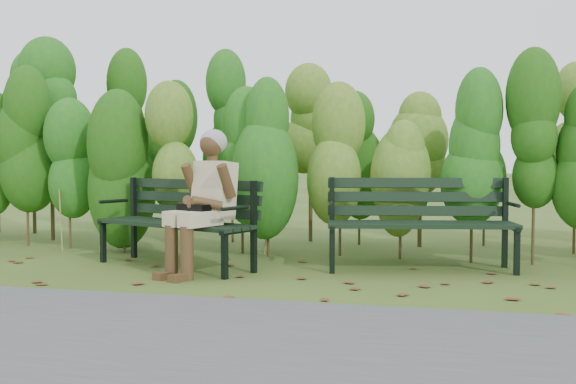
# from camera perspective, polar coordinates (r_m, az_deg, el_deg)

# --- Properties ---
(ground) EXTENTS (80.00, 80.00, 0.00)m
(ground) POSITION_cam_1_polar(r_m,az_deg,el_deg) (5.97, -0.79, -7.38)
(ground) COLOR #3C4E1B
(footpath) EXTENTS (60.00, 2.50, 0.01)m
(footpath) POSITION_cam_1_polar(r_m,az_deg,el_deg) (3.93, -8.95, -12.84)
(footpath) COLOR #474749
(footpath) RESTS_ON ground
(hedge_band) EXTENTS (11.04, 1.67, 2.42)m
(hedge_band) POSITION_cam_1_polar(r_m,az_deg,el_deg) (7.69, 2.64, 4.35)
(hedge_band) COLOR #47381E
(hedge_band) RESTS_ON ground
(leaf_litter) EXTENTS (5.36, 2.16, 0.01)m
(leaf_litter) POSITION_cam_1_polar(r_m,az_deg,el_deg) (5.89, -1.23, -7.49)
(leaf_litter) COLOR brown
(leaf_litter) RESTS_ON ground
(bench_left) EXTENTS (1.79, 1.16, 0.86)m
(bench_left) POSITION_cam_1_polar(r_m,az_deg,el_deg) (6.68, -9.03, -1.94)
(bench_left) COLOR black
(bench_left) RESTS_ON ground
(bench_right) EXTENTS (1.83, 0.87, 0.88)m
(bench_right) POSITION_cam_1_polar(r_m,az_deg,el_deg) (6.56, 11.08, -1.94)
(bench_right) COLOR black
(bench_right) RESTS_ON ground
(seated_woman) EXTENTS (0.64, 0.86, 1.33)m
(seated_woman) POSITION_cam_1_polar(r_m,az_deg,el_deg) (6.21, -7.11, -0.12)
(seated_woman) COLOR beige
(seated_woman) RESTS_ON ground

